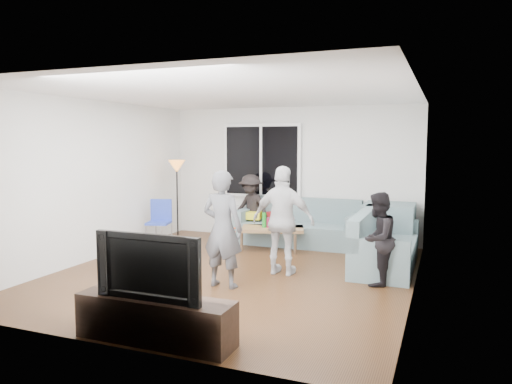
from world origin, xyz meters
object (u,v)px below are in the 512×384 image
at_px(sofa_back_section, 297,222).
at_px(spectator_back, 251,208).
at_px(coffee_table, 273,238).
at_px(spectator_right, 378,239).
at_px(tv_console, 155,319).
at_px(sofa_right_section, 386,240).
at_px(side_chair, 159,223).
at_px(player_right, 283,221).
at_px(player_left, 223,229).
at_px(floor_lamp, 177,200).
at_px(television, 154,265).

relative_size(sofa_back_section, spectator_back, 1.78).
relative_size(coffee_table, spectator_back, 0.85).
relative_size(spectator_right, tv_console, 0.79).
relative_size(sofa_right_section, tv_console, 1.25).
distance_m(side_chair, player_right, 2.90).
height_order(player_right, spectator_right, player_right).
xyz_separation_m(sofa_right_section, player_left, (-1.90, -1.82, 0.36)).
xyz_separation_m(sofa_right_section, floor_lamp, (-4.07, 0.67, 0.36)).
relative_size(coffee_table, spectator_right, 0.87).
relative_size(side_chair, spectator_back, 0.66).
relative_size(coffee_table, player_left, 0.70).
relative_size(floor_lamp, player_right, 0.98).
xyz_separation_m(coffee_table, tv_console, (0.30, -4.22, 0.02)).
relative_size(sofa_back_section, television, 2.06).
bearing_deg(sofa_right_section, player_right, 124.86).
height_order(side_chair, floor_lamp, floor_lamp).
bearing_deg(television, player_right, 81.72).
distance_m(sofa_back_section, spectator_right, 2.72).
bearing_deg(spectator_back, television, -59.27).
distance_m(sofa_back_section, coffee_table, 0.66).
height_order(side_chair, player_right, player_right).
distance_m(sofa_right_section, coffee_table, 2.13).
relative_size(player_right, tv_console, 0.99).
distance_m(floor_lamp, spectator_back, 1.46).
bearing_deg(side_chair, sofa_right_section, -15.43).
bearing_deg(spectator_back, player_left, -55.41).
relative_size(side_chair, player_right, 0.54).
relative_size(player_right, television, 1.42).
bearing_deg(floor_lamp, tv_console, -61.81).
xyz_separation_m(floor_lamp, spectator_back, (1.37, 0.46, -0.13)).
distance_m(sofa_right_section, spectator_right, 1.00).
distance_m(tv_console, television, 0.54).
xyz_separation_m(sofa_back_section, coffee_table, (-0.30, -0.55, -0.22)).
xyz_separation_m(side_chair, player_left, (2.17, -1.81, 0.35)).
distance_m(spectator_back, tv_console, 4.91).
height_order(floor_lamp, tv_console, floor_lamp).
relative_size(spectator_back, television, 1.16).
xyz_separation_m(player_right, spectator_right, (1.35, -0.04, -0.16)).
bearing_deg(player_right, player_left, 58.70).
height_order(spectator_right, spectator_back, spectator_back).
distance_m(sofa_back_section, tv_console, 4.77).
height_order(sofa_right_section, coffee_table, sofa_right_section).
xyz_separation_m(sofa_right_section, television, (-1.75, -3.67, 0.34)).
height_order(sofa_back_section, television, television).
bearing_deg(television, tv_console, 0.00).
height_order(sofa_back_section, player_left, player_left).
bearing_deg(sofa_right_section, floor_lamp, 80.64).
height_order(floor_lamp, spectator_back, floor_lamp).
bearing_deg(sofa_back_section, spectator_right, -50.01).
distance_m(player_left, spectator_back, 3.06).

